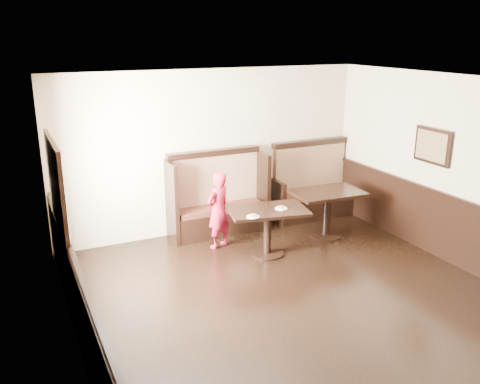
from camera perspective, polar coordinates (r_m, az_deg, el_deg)
ground at (r=6.42m, az=9.40°, el=-14.32°), size 7.00×7.00×0.00m
room_shell at (r=6.16m, az=5.90°, el=-8.51°), size 7.00×7.00×7.00m
booth_main at (r=8.83m, az=-2.55°, el=-1.26°), size 1.75×0.72×1.45m
booth_neighbor at (r=9.73m, az=8.10°, el=0.06°), size 1.65×0.72×1.45m
table_main at (r=7.89m, az=3.12°, el=-3.14°), size 1.33×0.98×0.76m
table_neighbor at (r=8.72m, az=9.76°, el=-1.20°), size 1.21×0.83×0.81m
child at (r=8.17m, az=-2.45°, el=-2.05°), size 0.54×0.46×1.26m
pizza_plate_left at (r=7.49m, az=1.47°, el=-2.71°), size 0.19×0.19×0.04m
pizza_plate_right at (r=7.86m, az=4.65°, el=-1.78°), size 0.19×0.19×0.03m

